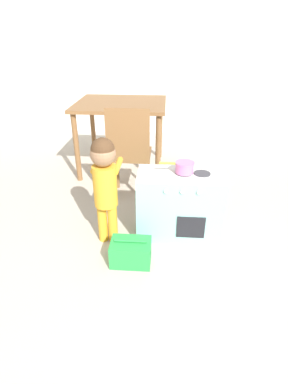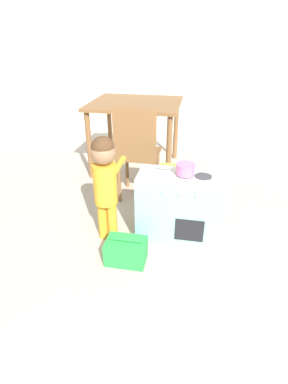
{
  "view_description": "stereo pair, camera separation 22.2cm",
  "coord_description": "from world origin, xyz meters",
  "px_view_note": "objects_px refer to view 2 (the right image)",
  "views": [
    {
      "loc": [
        0.03,
        -0.98,
        1.45
      ],
      "look_at": [
        -0.12,
        0.97,
        0.4
      ],
      "focal_mm": 28.0,
      "sensor_mm": 36.0,
      "label": 1
    },
    {
      "loc": [
        0.25,
        -0.95,
        1.45
      ],
      "look_at": [
        -0.12,
        0.97,
        0.4
      ],
      "focal_mm": 28.0,
      "sensor_mm": 36.0,
      "label": 2
    }
  ],
  "objects_px": {
    "play_kitchen": "(181,207)",
    "toy_pot": "(185,169)",
    "dining_table": "(135,112)",
    "toy_basket": "(126,251)",
    "dining_chair_near": "(137,152)",
    "child_figure": "(105,175)"
  },
  "relations": [
    {
      "from": "play_kitchen",
      "to": "dining_table",
      "type": "bearing_deg",
      "value": 115.86
    },
    {
      "from": "play_kitchen",
      "to": "toy_basket",
      "type": "height_order",
      "value": "play_kitchen"
    },
    {
      "from": "dining_table",
      "to": "dining_chair_near",
      "type": "distance_m",
      "value": 0.8
    },
    {
      "from": "dining_chair_near",
      "to": "toy_pot",
      "type": "bearing_deg",
      "value": -49.35
    },
    {
      "from": "dining_table",
      "to": "play_kitchen",
      "type": "bearing_deg",
      "value": -64.14
    },
    {
      "from": "child_figure",
      "to": "dining_table",
      "type": "height_order",
      "value": "child_figure"
    },
    {
      "from": "toy_pot",
      "to": "dining_table",
      "type": "relative_size",
      "value": 0.26
    },
    {
      "from": "play_kitchen",
      "to": "dining_table",
      "type": "xyz_separation_m",
      "value": [
        -0.63,
        1.3,
        0.4
      ]
    },
    {
      "from": "toy_pot",
      "to": "toy_basket",
      "type": "xyz_separation_m",
      "value": [
        -0.36,
        -0.37,
        -0.5
      ]
    },
    {
      "from": "toy_pot",
      "to": "dining_chair_near",
      "type": "bearing_deg",
      "value": 130.65
    },
    {
      "from": "play_kitchen",
      "to": "toy_pot",
      "type": "height_order",
      "value": "toy_pot"
    },
    {
      "from": "child_figure",
      "to": "toy_basket",
      "type": "xyz_separation_m",
      "value": [
        0.2,
        -0.25,
        -0.46
      ]
    },
    {
      "from": "play_kitchen",
      "to": "toy_pot",
      "type": "bearing_deg",
      "value": 2.1
    },
    {
      "from": "child_figure",
      "to": "dining_chair_near",
      "type": "height_order",
      "value": "dining_chair_near"
    },
    {
      "from": "play_kitchen",
      "to": "dining_chair_near",
      "type": "relative_size",
      "value": 0.72
    },
    {
      "from": "toy_pot",
      "to": "toy_basket",
      "type": "relative_size",
      "value": 0.89
    },
    {
      "from": "play_kitchen",
      "to": "child_figure",
      "type": "distance_m",
      "value": 0.63
    },
    {
      "from": "dining_table",
      "to": "dining_chair_near",
      "type": "relative_size",
      "value": 1.08
    },
    {
      "from": "toy_pot",
      "to": "dining_table",
      "type": "distance_m",
      "value": 1.45
    },
    {
      "from": "toy_pot",
      "to": "dining_table",
      "type": "bearing_deg",
      "value": 116.33
    },
    {
      "from": "child_figure",
      "to": "dining_chair_near",
      "type": "bearing_deg",
      "value": 81.73
    },
    {
      "from": "child_figure",
      "to": "toy_pot",
      "type": "bearing_deg",
      "value": 12.48
    }
  ]
}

